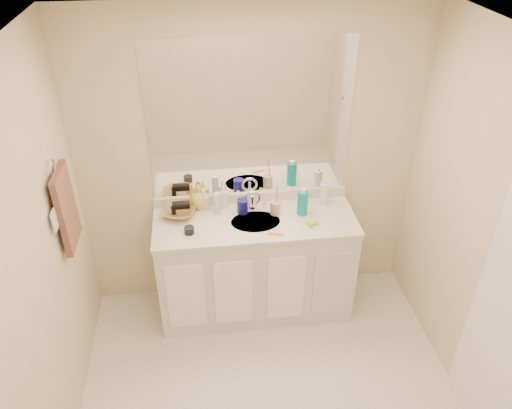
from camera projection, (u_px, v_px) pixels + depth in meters
The scene contains 28 objects.
ceiling at pixel (286, 59), 2.05m from camera, with size 2.60×2.60×0.02m, color white.
wall_back at pixel (251, 165), 3.78m from camera, with size 2.60×0.02×2.40m, color beige.
wall_left at pixel (30, 300), 2.57m from camera, with size 0.02×2.60×2.40m, color beige.
wall_right at pixel (503, 260), 2.84m from camera, with size 0.02×2.60×2.40m, color beige.
vanity_cabinet at pixel (255, 267), 3.98m from camera, with size 1.50×0.55×0.85m, color silver.
countertop at pixel (255, 221), 3.74m from camera, with size 1.52×0.57×0.03m, color silver.
backsplash at pixel (251, 197), 3.92m from camera, with size 1.52×0.03×0.08m, color silver.
sink_basin at pixel (255, 223), 3.72m from camera, with size 0.37×0.37×0.02m, color beige.
faucet at pixel (253, 202), 3.83m from camera, with size 0.02×0.02×0.11m, color silver.
mirror at pixel (250, 121), 3.58m from camera, with size 1.48×0.01×1.20m, color white.
blue_mug at pixel (243, 206), 3.78m from camera, with size 0.08×0.08×0.11m, color navy.
tan_cup at pixel (275, 208), 3.77m from camera, with size 0.08×0.08×0.11m, color tan.
toothbrush at pixel (277, 197), 3.72m from camera, with size 0.01×0.01×0.20m, color #F841A2.
mouthwash_bottle at pixel (303, 203), 3.75m from camera, with size 0.08×0.08×0.19m, color #0D8C9C.
clear_pump_bottle at pixel (324, 194), 3.87m from camera, with size 0.07×0.07×0.18m, color white.
soap_dish at pixel (312, 225), 3.66m from camera, with size 0.09×0.07×0.01m, color white.
green_soap at pixel (312, 223), 3.65m from camera, with size 0.07×0.05×0.03m, color #8DE237.
orange_comb at pixel (276, 234), 3.58m from camera, with size 0.12×0.02×0.00m, color orange.
dark_jar at pixel (189, 230), 3.58m from camera, with size 0.07×0.07×0.05m, color black.
extra_white_bottle at pixel (217, 203), 3.77m from camera, with size 0.05×0.05×0.17m, color silver.
soap_bottle_white at pixel (224, 196), 3.84m from camera, with size 0.07×0.07×0.18m, color white.
soap_bottle_cream at pixel (204, 199), 3.81m from camera, with size 0.08×0.08×0.17m, color beige.
soap_bottle_yellow at pixel (199, 196), 3.83m from camera, with size 0.15×0.15×0.19m, color #CCC54F.
wicker_basket at pixel (179, 212), 3.76m from camera, with size 0.25×0.25×0.06m, color olive.
hair_dryer at pixel (181, 205), 3.73m from camera, with size 0.07×0.07×0.13m, color black.
towel_ring at pixel (53, 168), 3.02m from camera, with size 0.11×0.11×0.01m, color silver.
hand_towel at pixel (66, 209), 3.19m from camera, with size 0.04×0.32×0.55m, color #51342B.
switch_plate at pixel (54, 220), 2.99m from camera, with size 0.01×0.09×0.13m, color white.
Camera 1 is at (-0.37, -2.01, 3.02)m, focal length 35.00 mm.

